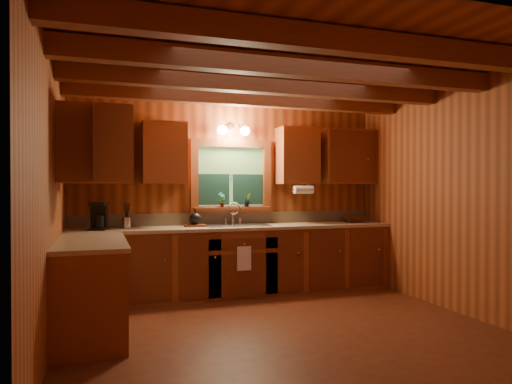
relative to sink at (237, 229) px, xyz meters
The scene contains 20 objects.
room 1.66m from the sink, 90.00° to the right, with size 4.20×4.20×4.20m.
ceiling_beams 2.29m from the sink, 90.00° to the right, with size 4.20×2.54×0.18m.
base_cabinets 0.73m from the sink, 147.14° to the right, with size 4.20×2.22×0.86m.
countertop 0.57m from the sink, 146.97° to the right, with size 4.20×2.24×0.04m.
backsplash 0.31m from the sink, 90.00° to the left, with size 4.20×0.02×0.16m, color tan.
dishwasher_panel 1.79m from the sink, 147.88° to the right, with size 0.02×0.60×0.80m, color white.
upper_cabinets 1.15m from the sink, 162.32° to the right, with size 4.19×1.77×0.78m.
window 0.72m from the sink, 90.00° to the left, with size 1.12×0.08×1.00m.
window_sill 0.34m from the sink, 90.00° to the left, with size 1.06×0.14×0.04m, color brown.
wall_sconce 1.32m from the sink, 90.00° to the left, with size 0.45×0.21×0.17m.
paper_towel_roll 1.06m from the sink, ahead, with size 0.11×0.11×0.27m, color white.
dish_towel 0.48m from the sink, 90.00° to the right, with size 0.18×0.01×0.30m, color white.
sink is the anchor object (origin of this frame).
coffee_maker 1.72m from the sink, behind, with size 0.18×0.24×0.33m.
utensil_crock 1.40m from the sink, behind, with size 0.11×0.11×0.31m.
cutting_board 0.54m from the sink, behind, with size 0.27×0.19×0.02m, color #5B2713.
teakettle 0.56m from the sink, behind, with size 0.15×0.15×0.19m.
wicker_basket 1.78m from the sink, ahead, with size 0.35×0.35×0.09m, color #48230C.
potted_plant_left 0.45m from the sink, 128.80° to the left, with size 0.10×0.07×0.20m, color #5B2713.
potted_plant_right 0.48m from the sink, 44.28° to the left, with size 0.10×0.08×0.18m, color #5B2713.
Camera 1 is at (-1.71, -4.34, 1.41)m, focal length 33.21 mm.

